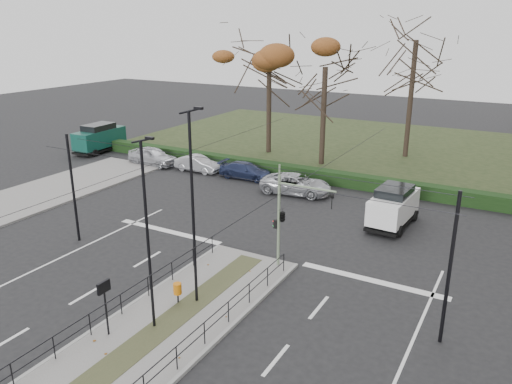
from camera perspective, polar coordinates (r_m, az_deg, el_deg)
ground at (r=22.23m, az=-6.38°, el=-12.24°), size 140.00×140.00×0.00m
median_island at (r=20.54m, az=-10.56°, el=-15.07°), size 4.40×15.00×0.14m
park at (r=51.71m, az=8.88°, el=5.70°), size 38.00×26.00×0.10m
hedge at (r=39.67m, az=2.04°, el=2.67°), size 38.00×1.00×1.00m
median_railing at (r=19.99m, az=-10.90°, el=-13.03°), size 4.14×13.24×0.92m
catenary at (r=21.92m, az=-4.26°, el=-2.67°), size 20.00×34.00×6.00m
traffic_light at (r=23.67m, az=3.20°, el=-2.63°), size 3.11×1.78×4.57m
litter_bin at (r=21.63m, az=-8.96°, el=-10.88°), size 0.35×0.35×0.90m
info_panel at (r=19.65m, az=-16.96°, el=-10.99°), size 0.13×0.59×2.25m
streetlamp_median_near at (r=18.79m, az=-12.25°, el=-4.88°), size 0.63×0.13×7.59m
streetlamp_median_far at (r=20.15m, az=-7.19°, el=-1.83°), size 0.69×0.14×8.32m
parked_car_first at (r=43.37m, az=-11.72°, el=4.04°), size 4.60×2.00×1.55m
parked_car_second at (r=40.85m, az=-6.67°, el=3.22°), size 3.90×1.38×1.28m
parked_car_third at (r=38.71m, az=-1.17°, el=2.46°), size 4.36×1.90×1.25m
parked_car_fourth at (r=35.26m, az=4.60°, el=0.91°), size 5.24×2.86×1.39m
white_van at (r=30.46m, az=15.44°, el=-1.50°), size 2.28×4.57×2.39m
green_van at (r=49.21m, az=-17.45°, el=5.98°), size 2.29×5.36×2.62m
rust_tree at (r=45.43m, az=1.54°, el=15.96°), size 9.44×9.44×12.12m
bare_tree_center at (r=45.81m, az=17.76°, el=15.30°), size 7.14×7.14×13.37m
bare_tree_near at (r=41.74m, az=7.90°, el=13.16°), size 6.61×6.61×10.69m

